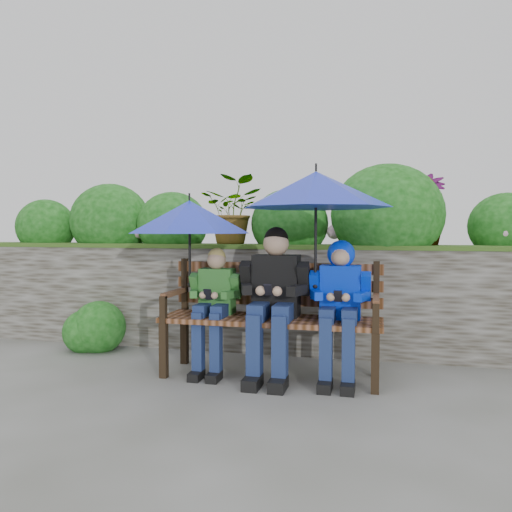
% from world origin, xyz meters
% --- Properties ---
extents(ground, '(60.00, 60.00, 0.00)m').
position_xyz_m(ground, '(0.00, 0.00, 0.00)').
color(ground, '#55564C').
rests_on(ground, ground).
extents(garden_backdrop, '(8.00, 2.86, 1.82)m').
position_xyz_m(garden_backdrop, '(-0.01, 1.61, 0.59)').
color(garden_backdrop, '#3C372C').
rests_on(garden_backdrop, ground).
extents(park_bench, '(1.74, 0.51, 0.92)m').
position_xyz_m(park_bench, '(0.17, -0.05, 0.52)').
color(park_bench, black).
rests_on(park_bench, ground).
extents(boy_left, '(0.42, 0.48, 1.02)m').
position_xyz_m(boy_left, '(-0.30, -0.12, 0.59)').
color(boy_left, '#2A6123').
rests_on(boy_left, ground).
extents(boy_middle, '(0.55, 0.63, 1.19)m').
position_xyz_m(boy_middle, '(0.20, -0.14, 0.66)').
color(boy_middle, black).
rests_on(boy_middle, ground).
extents(boy_right, '(0.46, 0.56, 1.09)m').
position_xyz_m(boy_right, '(0.71, -0.11, 0.66)').
color(boy_right, '#001ADD').
rests_on(boy_right, ground).
extents(umbrella_left, '(1.03, 1.03, 0.78)m').
position_xyz_m(umbrella_left, '(-0.52, -0.08, 1.28)').
color(umbrella_left, '#182BC1').
rests_on(umbrella_left, ground).
extents(umbrella_right, '(1.16, 1.16, 0.96)m').
position_xyz_m(umbrella_right, '(0.52, -0.11, 1.48)').
color(umbrella_right, '#182BC1').
rests_on(umbrella_right, ground).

